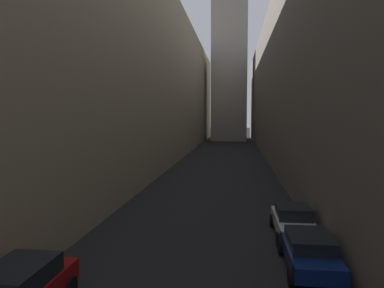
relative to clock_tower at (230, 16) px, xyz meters
name	(u,v)px	position (x,y,z in m)	size (l,w,h in m)	color
ground_plane	(222,162)	(0.00, -40.39, -28.68)	(264.00, 264.00, 0.00)	black
building_block_left	(132,82)	(-11.95, -38.39, -18.54)	(12.90, 108.00, 20.29)	gray
building_block_right	(309,84)	(10.68, -38.39, -19.05)	(10.35, 108.00, 19.26)	#60594F
clock_tower	(230,16)	(0.00, 0.00, 0.00)	(8.88, 8.88, 55.25)	gray
parked_car_right_third	(309,251)	(4.40, -71.44, -27.95)	(1.91, 4.08, 1.35)	navy
parked_car_right_far	(293,221)	(4.40, -67.68, -27.94)	(1.89, 4.32, 1.46)	silver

